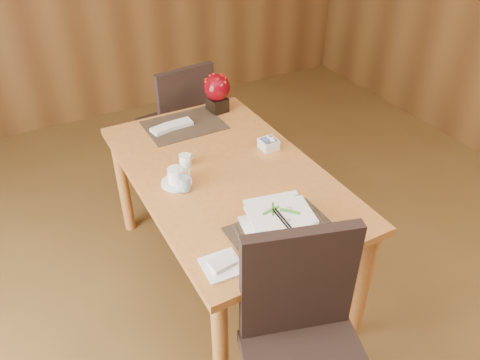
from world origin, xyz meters
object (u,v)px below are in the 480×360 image
dining_table (227,186)px  soup_setting (280,224)px  bread_plate (222,266)px  coffee_cup (176,177)px  berry_decor (217,91)px  near_chair (305,339)px  water_glass (184,178)px  sugar_caddy (269,144)px  far_chair (180,119)px  creamer_jug (185,160)px

dining_table → soup_setting: soup_setting is taller
dining_table → bread_plate: size_ratio=9.86×
coffee_cup → berry_decor: 0.80m
dining_table → near_chair: (-0.14, -0.93, -0.08)m
soup_setting → coffee_cup: soup_setting is taller
water_glass → near_chair: bearing=-83.0°
sugar_caddy → soup_setting: bearing=-117.7°
soup_setting → far_chair: 1.60m
dining_table → far_chair: far_chair is taller
coffee_cup → berry_decor: berry_decor is taller
soup_setting → sugar_caddy: 0.70m
creamer_jug → sugar_caddy: creamer_jug is taller
sugar_caddy → bread_plate: sugar_caddy is taller
coffee_cup → near_chair: 0.98m
water_glass → creamer_jug: water_glass is taller
sugar_caddy → bread_plate: bearing=-133.0°
berry_decor → bread_plate: 1.35m
dining_table → bread_plate: (-0.32, -0.59, 0.10)m
coffee_cup → near_chair: bearing=-82.6°
berry_decor → sugar_caddy: bearing=-85.0°
dining_table → bread_plate: 0.68m
berry_decor → far_chair: size_ratio=0.25×
bread_plate → far_chair: 1.70m
dining_table → berry_decor: (0.26, 0.62, 0.23)m
coffee_cup → sugar_caddy: (0.57, 0.06, -0.01)m
sugar_caddy → near_chair: (-0.45, -1.01, -0.20)m
soup_setting → far_chair: far_chair is taller
soup_setting → water_glass: bearing=127.1°
dining_table → water_glass: bearing=-168.5°
dining_table → far_chair: 1.05m
near_chair → berry_decor: bearing=92.5°
bread_plate → near_chair: 0.42m
creamer_jug → far_chair: far_chair is taller
dining_table → coffee_cup: 0.30m
dining_table → coffee_cup: (-0.27, 0.02, 0.13)m
dining_table → sugar_caddy: size_ratio=16.31×
sugar_caddy → near_chair: near_chair is taller
dining_table → creamer_jug: bearing=135.7°
water_glass → sugar_caddy: 0.57m
coffee_cup → sugar_caddy: bearing=6.4°
water_glass → far_chair: bearing=69.4°
berry_decor → near_chair: 1.63m
far_chair → near_chair: bearing=74.7°
sugar_caddy → creamer_jug: bearing=171.5°
far_chair → sugar_caddy: bearing=92.5°
creamer_jug → far_chair: bearing=52.7°
creamer_jug → bread_plate: creamer_jug is taller
water_glass → berry_decor: bearing=52.9°
near_chair → bread_plate: bearing=135.0°
creamer_jug → near_chair: (0.02, -1.08, -0.21)m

